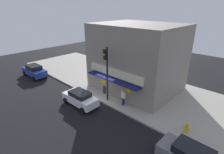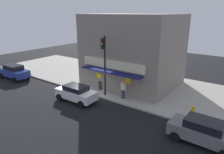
{
  "view_description": "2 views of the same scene",
  "coord_description": "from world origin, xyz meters",
  "views": [
    {
      "loc": [
        12.02,
        -10.62,
        9.32
      ],
      "look_at": [
        -0.24,
        2.35,
        2.0
      ],
      "focal_mm": 27.69,
      "sensor_mm": 36.0,
      "label": 1
    },
    {
      "loc": [
        12.23,
        -13.86,
        7.85
      ],
      "look_at": [
        0.88,
        1.54,
        1.77
      ],
      "focal_mm": 33.08,
      "sensor_mm": 36.0,
      "label": 2
    }
  ],
  "objects": [
    {
      "name": "trash_can",
      "position": [
        -0.65,
        1.62,
        0.57
      ],
      "size": [
        0.45,
        0.45,
        0.84
      ],
      "primitive_type": "cylinder",
      "color": "#2D2D2D",
      "rests_on": "sidewalk"
    },
    {
      "name": "fire_hydrant",
      "position": [
        8.76,
        1.33,
        0.57
      ],
      "size": [
        0.53,
        0.29,
        0.86
      ],
      "color": "gold",
      "rests_on": "sidewalk"
    },
    {
      "name": "parked_car_white",
      "position": [
        -0.75,
        -1.77,
        0.79
      ],
      "size": [
        3.94,
        1.94,
        1.5
      ],
      "color": "silver",
      "rests_on": "ground_plane"
    },
    {
      "name": "traffic_light",
      "position": [
        0.7,
        0.57,
        3.75
      ],
      "size": [
        0.32,
        0.58,
        5.66
      ],
      "color": "black",
      "rests_on": "sidewalk"
    },
    {
      "name": "corner_building",
      "position": [
        0.93,
        5.32,
        3.89
      ],
      "size": [
        9.31,
        8.38,
        7.48
      ],
      "color": "gray",
      "rests_on": "sidewalk"
    },
    {
      "name": "parked_car_blue",
      "position": [
        -11.76,
        -1.51,
        0.86
      ],
      "size": [
        4.27,
        2.06,
        1.69
      ],
      "color": "navy",
      "rests_on": "ground_plane"
    },
    {
      "name": "ground_plane",
      "position": [
        0.0,
        0.0,
        0.0
      ],
      "size": [
        55.59,
        55.59,
        0.0
      ],
      "primitive_type": "plane",
      "color": "black"
    },
    {
      "name": "sidewalk",
      "position": [
        0.0,
        5.21,
        0.08
      ],
      "size": [
        37.06,
        10.41,
        0.15
      ],
      "primitive_type": "cube",
      "color": "#A39E93",
      "rests_on": "ground_plane"
    },
    {
      "name": "pedestrian",
      "position": [
        2.56,
        1.01,
        1.1
      ],
      "size": [
        0.57,
        0.39,
        1.74
      ],
      "color": "navy",
      "rests_on": "sidewalk"
    }
  ]
}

